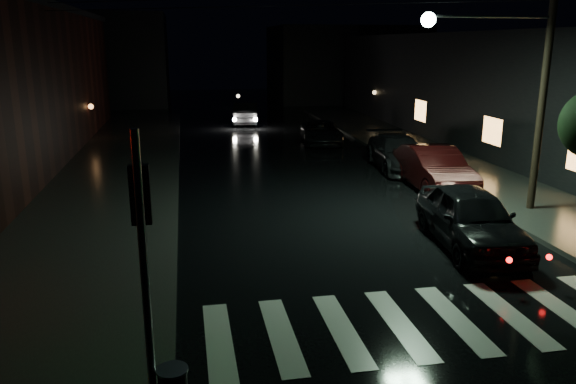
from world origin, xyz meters
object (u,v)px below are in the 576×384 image
parked_car_a (471,218)px  parked_car_b (434,169)px  parked_car_c (398,153)px  oncoming_car (246,113)px  parked_car_d (321,132)px

parked_car_a → parked_car_b: (1.68, 6.02, -0.00)m
parked_car_b → parked_car_c: bearing=92.9°
parked_car_b → oncoming_car: size_ratio=1.10×
parked_car_a → oncoming_car: (-3.40, 25.31, -0.07)m
parked_car_b → parked_car_d: (-1.80, 10.70, -0.19)m
parked_car_a → parked_car_b: size_ratio=0.97×
parked_car_a → oncoming_car: 25.54m
parked_car_c → parked_car_a: bearing=-95.1°
parked_car_c → parked_car_b: bearing=-85.4°
parked_car_a → parked_car_d: 16.72m
parked_car_b → parked_car_d: parked_car_b is taller
parked_car_d → parked_car_a: bearing=-81.9°
parked_car_d → oncoming_car: oncoming_car is taller
parked_car_b → parked_car_a: bearing=-102.6°
parked_car_a → parked_car_d: (-0.12, 16.71, -0.19)m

